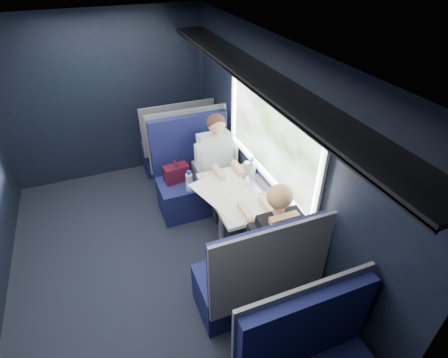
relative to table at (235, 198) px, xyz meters
name	(u,v)px	position (x,y,z in m)	size (l,w,h in m)	color
ground	(148,268)	(-1.03, 0.00, -0.67)	(2.80, 4.20, 0.01)	black
room_shell	(129,150)	(-1.01, 0.00, 0.81)	(3.00, 4.40, 2.40)	black
table	(235,198)	(0.00, 0.00, 0.00)	(0.62, 1.00, 0.74)	#54565E
seat_bay_near	(195,178)	(-0.19, 0.87, -0.24)	(1.04, 0.62, 1.26)	#0C0E36
seat_bay_far	(254,279)	(-0.18, -0.87, -0.25)	(1.04, 0.62, 1.26)	#0C0E36
seat_row_front	(177,146)	(-0.18, 1.80, -0.25)	(1.04, 0.51, 1.16)	#0C0E36
man	(218,161)	(0.07, 0.70, 0.06)	(0.53, 0.56, 1.32)	black
woman	(273,235)	(0.07, -0.71, 0.06)	(0.53, 0.56, 1.32)	black
papers	(233,194)	(-0.03, -0.01, 0.08)	(0.59, 0.86, 0.01)	white
laptop	(264,178)	(0.35, 0.05, 0.15)	(0.27, 0.35, 0.25)	silver
bottle_small	(252,168)	(0.30, 0.22, 0.19)	(0.07, 0.07, 0.25)	silver
cup	(247,166)	(0.30, 0.36, 0.13)	(0.08, 0.08, 0.10)	white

